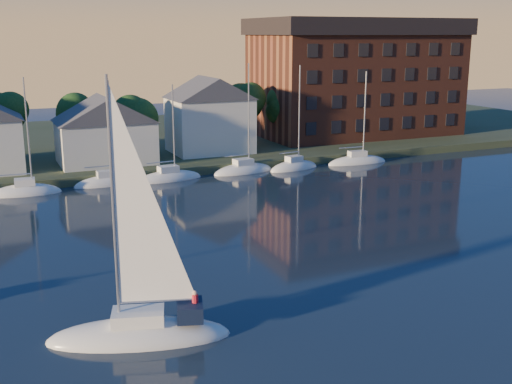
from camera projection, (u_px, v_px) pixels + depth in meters
shoreline_land at (124, 145)px, 96.25m from camera, size 160.00×50.00×2.00m
wooden_dock at (167, 174)px, 75.81m from camera, size 120.00×3.00×1.00m
clubhouse_centre at (105, 129)px, 76.67m from camera, size 11.55×8.40×8.08m
clubhouse_east at (209, 114)px, 83.72m from camera, size 10.50×8.40×9.80m
condo_block at (356, 77)px, 98.26m from camera, size 31.00×17.00×17.40m
tree_line at (156, 104)px, 84.64m from camera, size 93.40×5.40×8.90m
moored_fleet at (103, 185)px, 70.00m from camera, size 71.50×2.40×12.05m
hero_sailboat at (142, 328)px, 34.91m from camera, size 10.49×5.92×15.37m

